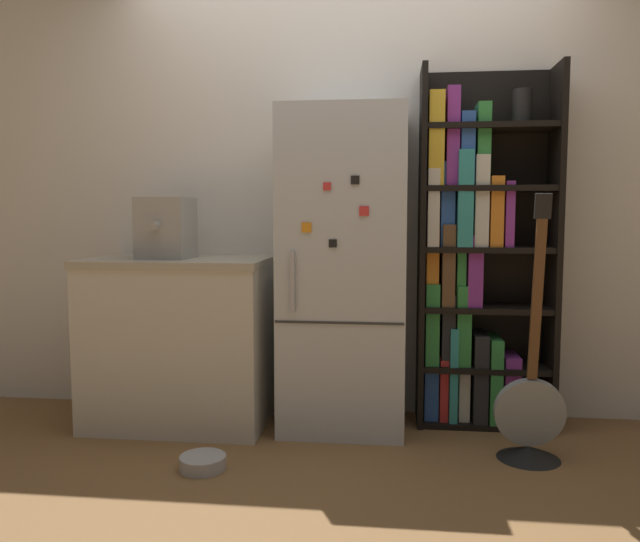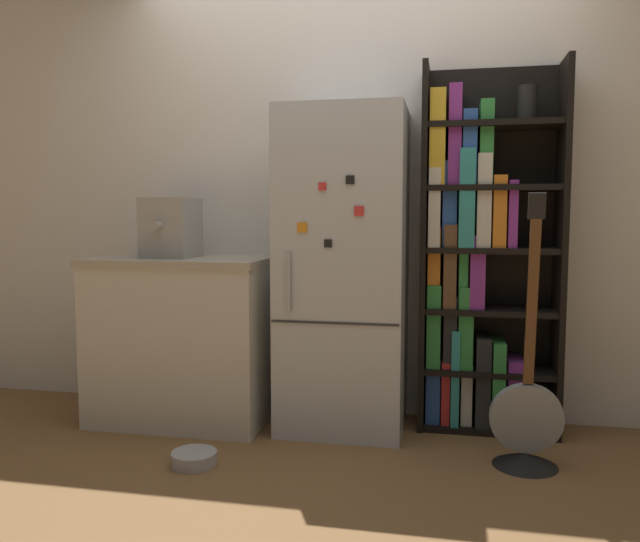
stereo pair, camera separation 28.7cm
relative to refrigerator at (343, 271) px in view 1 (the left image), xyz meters
The scene contains 8 objects.
ground_plane 0.86m from the refrigerator, 89.98° to the right, with size 16.00×16.00×0.00m, color olive.
wall_back 0.55m from the refrigerator, 89.99° to the left, with size 8.00×0.05×2.60m.
refrigerator is the anchor object (origin of this frame).
bookshelf 0.70m from the refrigerator, 11.77° to the left, with size 0.72×0.31×1.92m.
kitchen_counter 0.97m from the refrigerator, behind, with size 0.97×0.64×0.91m.
espresso_machine 0.98m from the refrigerator, behind, with size 0.26×0.34×0.33m.
guitar 1.18m from the refrigerator, 22.32° to the right, with size 0.33×0.30×1.24m.
pet_bowl 1.20m from the refrigerator, 131.32° to the right, with size 0.21×0.21×0.06m.
Camera 1 is at (0.26, -3.12, 1.14)m, focal length 35.00 mm.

